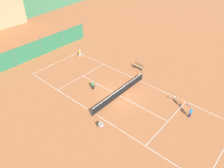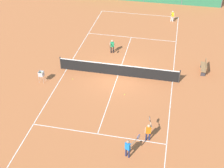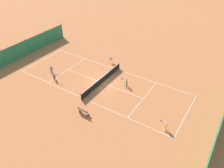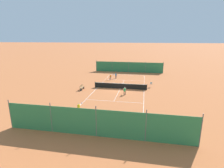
# 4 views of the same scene
# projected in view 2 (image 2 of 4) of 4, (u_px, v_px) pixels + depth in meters

# --- Properties ---
(ground_plane) EXTENTS (600.00, 600.00, 0.00)m
(ground_plane) POSITION_uv_depth(u_px,v_px,m) (118.00, 75.00, 23.71)
(ground_plane) COLOR #BC6638
(court_line_markings) EXTENTS (8.25, 23.85, 0.01)m
(court_line_markings) POSITION_uv_depth(u_px,v_px,m) (118.00, 75.00, 23.70)
(court_line_markings) COLOR white
(court_line_markings) RESTS_ON ground
(tennis_net) EXTENTS (9.18, 0.08, 1.06)m
(tennis_net) POSITION_uv_depth(u_px,v_px,m) (118.00, 70.00, 23.41)
(tennis_net) COLOR #2D2D2D
(tennis_net) RESTS_ON ground
(player_far_baseline) EXTENTS (0.38, 0.96, 1.11)m
(player_far_baseline) POSITION_uv_depth(u_px,v_px,m) (172.00, 15.00, 31.25)
(player_far_baseline) COLOR white
(player_far_baseline) RESTS_ON ground
(player_near_service) EXTENTS (0.76, 0.92, 1.24)m
(player_near_service) POSITION_uv_depth(u_px,v_px,m) (128.00, 147.00, 16.81)
(player_near_service) COLOR #23284C
(player_near_service) RESTS_ON ground
(player_near_baseline) EXTENTS (0.41, 1.04, 1.21)m
(player_near_baseline) POSITION_uv_depth(u_px,v_px,m) (112.00, 46.00, 26.05)
(player_near_baseline) COLOR black
(player_near_baseline) RESTS_ON ground
(player_far_service) EXTENTS (0.40, 1.04, 1.20)m
(player_far_service) POSITION_uv_depth(u_px,v_px,m) (148.00, 131.00, 17.86)
(player_far_service) COLOR #23284C
(player_far_service) RESTS_ON ground
(tennis_ball_far_corner) EXTENTS (0.07, 0.07, 0.07)m
(tennis_ball_far_corner) POSITION_uv_depth(u_px,v_px,m) (125.00, 94.00, 21.72)
(tennis_ball_far_corner) COLOR #CCE033
(tennis_ball_far_corner) RESTS_ON ground
(tennis_ball_by_net_right) EXTENTS (0.07, 0.07, 0.07)m
(tennis_ball_by_net_right) POSITION_uv_depth(u_px,v_px,m) (73.00, 79.00, 23.24)
(tennis_ball_by_net_right) COLOR #CCE033
(tennis_ball_by_net_right) RESTS_ON ground
(tennis_ball_mid_court) EXTENTS (0.07, 0.07, 0.07)m
(tennis_ball_mid_court) POSITION_uv_depth(u_px,v_px,m) (139.00, 73.00, 23.90)
(tennis_ball_mid_court) COLOR #CCE033
(tennis_ball_mid_court) RESTS_ON ground
(ball_hopper) EXTENTS (0.36, 0.36, 0.89)m
(ball_hopper) POSITION_uv_depth(u_px,v_px,m) (41.00, 74.00, 22.62)
(ball_hopper) COLOR #B7B7BC
(ball_hopper) RESTS_ON ground
(courtside_bench) EXTENTS (0.36, 1.50, 0.84)m
(courtside_bench) POSITION_uv_depth(u_px,v_px,m) (204.00, 67.00, 23.84)
(courtside_bench) COLOR olive
(courtside_bench) RESTS_ON ground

